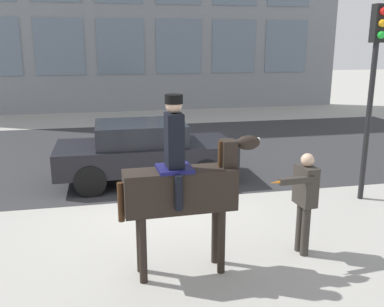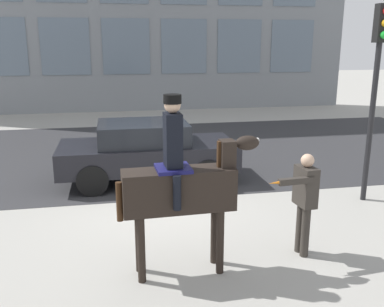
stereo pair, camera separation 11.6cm
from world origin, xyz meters
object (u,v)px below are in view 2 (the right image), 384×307
Objects in this scene: traffic_light at (377,73)px; pedestrian_bystander at (304,197)px; mounted_horse_lead at (182,184)px; street_car_near_lane at (147,150)px.

pedestrian_bystander is at bearing -139.48° from traffic_light.
street_car_near_lane is (-0.13, 4.31, -0.57)m from mounted_horse_lead.
traffic_light is at bearing 25.06° from mounted_horse_lead.
pedestrian_bystander is (1.92, 0.17, -0.38)m from mounted_horse_lead.
pedestrian_bystander is at bearing -63.66° from street_car_near_lane.
traffic_light reaches higher than street_car_near_lane.
street_car_near_lane is 1.04× the size of traffic_light.
street_car_near_lane is 5.23m from traffic_light.
mounted_horse_lead reaches higher than street_car_near_lane.
mounted_horse_lead is 0.63× the size of street_car_near_lane.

